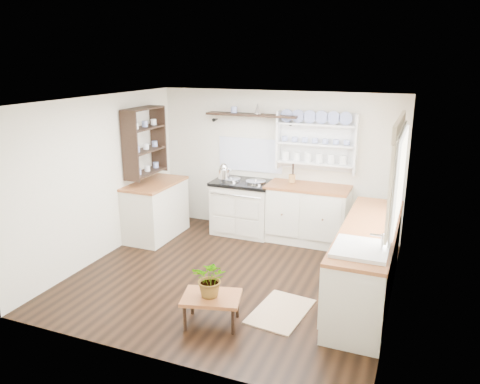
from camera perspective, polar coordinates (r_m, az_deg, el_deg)
name	(u,v)px	position (r m, az deg, el deg)	size (l,w,h in m)	color
floor	(232,276)	(6.30, -0.98, -10.24)	(4.00, 3.80, 0.01)	black
wall_back	(277,163)	(7.61, 4.55, 3.57)	(4.00, 0.02, 2.30)	#EDE6CC
wall_right	(398,212)	(5.45, 18.72, -2.33)	(0.02, 3.80, 2.30)	#EDE6CC
wall_left	(101,178)	(6.88, -16.56, 1.60)	(0.02, 3.80, 2.30)	#EDE6CC
ceiling	(231,100)	(5.67, -1.09, 11.09)	(4.00, 3.80, 0.01)	white
window	(398,172)	(5.49, 18.68, 2.30)	(0.08, 1.55, 1.22)	white
aga_cooker	(243,207)	(7.64, 0.38, -1.80)	(0.98, 0.68, 0.91)	beige
back_cabinets	(307,213)	(7.36, 8.19, -2.56)	(1.27, 0.63, 0.90)	beige
right_cabinets	(367,262)	(5.81, 15.21, -8.19)	(0.62, 2.43, 0.90)	beige
belfast_sink	(360,260)	(4.99, 14.40, -7.99)	(0.55, 0.60, 0.45)	white
left_cabinets	(156,209)	(7.61, -10.21, -2.04)	(0.62, 1.13, 0.90)	beige
plate_rack	(317,141)	(7.34, 9.41, 6.15)	(1.20, 0.22, 0.90)	white
high_shelf	(252,116)	(7.50, 1.44, 9.30)	(1.50, 0.29, 0.16)	black
left_shelving	(145,141)	(7.42, -11.55, 6.12)	(0.28, 0.80, 1.05)	black
kettle	(224,171)	(7.48, -1.95, 2.58)	(0.19, 0.19, 0.24)	silver
utensil_crock	(292,178)	(7.36, 6.36, 1.65)	(0.11, 0.11, 0.12)	#A7753D
center_table	(212,300)	(5.16, -3.49, -12.96)	(0.71, 0.58, 0.33)	brown
potted_plant	(211,278)	(5.04, -3.54, -10.46)	(0.37, 0.32, 0.41)	#3F7233
floor_rug	(281,311)	(5.52, 4.98, -14.29)	(0.55, 0.85, 0.02)	#976E58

